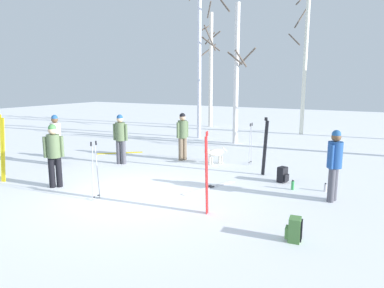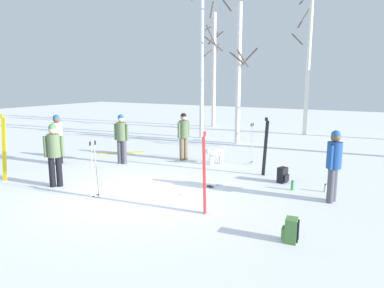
{
  "view_description": "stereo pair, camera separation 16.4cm",
  "coord_description": "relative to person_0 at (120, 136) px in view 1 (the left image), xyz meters",
  "views": [
    {
      "loc": [
        5.32,
        -6.65,
        2.82
      ],
      "look_at": [
        0.51,
        2.19,
        1.0
      ],
      "focal_mm": 32.47,
      "sensor_mm": 36.0,
      "label": 1
    },
    {
      "loc": [
        5.46,
        -6.57,
        2.82
      ],
      "look_at": [
        0.51,
        2.19,
        1.0
      ],
      "focal_mm": 32.47,
      "sensor_mm": 36.0,
      "label": 2
    }
  ],
  "objects": [
    {
      "name": "water_bottle_0",
      "position": [
        6.67,
        0.13,
        -0.88
      ],
      "size": [
        0.06,
        0.06,
        0.22
      ],
      "color": "silver",
      "rests_on": "ground_plane"
    },
    {
      "name": "ground_plane",
      "position": [
        2.45,
        -2.48,
        -0.98
      ],
      "size": [
        60.0,
        60.0,
        0.0
      ],
      "primitive_type": "plane",
      "color": "white"
    },
    {
      "name": "ski_pair_planted_0",
      "position": [
        -1.47,
        -3.3,
        -0.02
      ],
      "size": [
        0.26,
        0.1,
        1.93
      ],
      "color": "yellow",
      "rests_on": "ground_plane"
    },
    {
      "name": "person_3",
      "position": [
        6.91,
        -0.57,
        0.0
      ],
      "size": [
        0.34,
        0.51,
        1.72
      ],
      "color": "#4C4C56",
      "rests_on": "ground_plane"
    },
    {
      "name": "backpack_1",
      "position": [
        6.59,
        -3.16,
        -0.77
      ],
      "size": [
        0.31,
        0.28,
        0.44
      ],
      "color": "#4C7F3F",
      "rests_on": "ground_plane"
    },
    {
      "name": "person_1",
      "position": [
        0.21,
        -2.95,
        0.0
      ],
      "size": [
        0.39,
        0.41,
        1.72
      ],
      "color": "black",
      "rests_on": "ground_plane"
    },
    {
      "name": "person_0",
      "position": [
        0.0,
        0.0,
        0.0
      ],
      "size": [
        0.5,
        0.34,
        1.72
      ],
      "color": "#4C4C56",
      "rests_on": "ground_plane"
    },
    {
      "name": "ski_pair_lying_0",
      "position": [
        -1.23,
        1.38,
        -0.97
      ],
      "size": [
        1.46,
        1.27,
        0.05
      ],
      "color": "yellow",
      "rests_on": "ground_plane"
    },
    {
      "name": "birch_tree_3",
      "position": [
        4.05,
        10.04,
        3.06
      ],
      "size": [
        1.08,
        1.62,
        7.82
      ],
      "color": "silver",
      "rests_on": "ground_plane"
    },
    {
      "name": "birch_tree_2",
      "position": [
        1.96,
        5.68,
        2.23
      ],
      "size": [
        1.69,
        1.69,
        6.39
      ],
      "color": "silver",
      "rests_on": "ground_plane"
    },
    {
      "name": "birch_tree_1",
      "position": [
        -0.24,
        6.32,
        2.92
      ],
      "size": [
        1.65,
        1.65,
        7.45
      ],
      "color": "silver",
      "rests_on": "ground_plane"
    },
    {
      "name": "person_4",
      "position": [
        -1.87,
        -1.13,
        0.0
      ],
      "size": [
        0.34,
        0.5,
        1.72
      ],
      "color": "black",
      "rests_on": "ground_plane"
    },
    {
      "name": "birch_tree_0",
      "position": [
        -1.69,
        10.63,
        2.64
      ],
      "size": [
        1.61,
        1.62,
        6.91
      ],
      "color": "silver",
      "rests_on": "ground_plane"
    },
    {
      "name": "ski_pair_lying_1",
      "position": [
        3.89,
        -1.03,
        -0.97
      ],
      "size": [
        0.8,
        1.8,
        0.05
      ],
      "color": "white",
      "rests_on": "ground_plane"
    },
    {
      "name": "person_2",
      "position": [
        1.57,
        1.53,
        0.0
      ],
      "size": [
        0.34,
        0.49,
        1.72
      ],
      "color": "#72604C",
      "rests_on": "ground_plane"
    },
    {
      "name": "ski_pair_planted_1",
      "position": [
        4.8,
        0.91,
        -0.1
      ],
      "size": [
        0.22,
        0.14,
        1.77
      ],
      "color": "black",
      "rests_on": "ground_plane"
    },
    {
      "name": "water_bottle_1",
      "position": [
        5.89,
        -0.12,
        -0.86
      ],
      "size": [
        0.08,
        0.08,
        0.26
      ],
      "color": "green",
      "rests_on": "ground_plane"
    },
    {
      "name": "ski_poles_1",
      "position": [
        1.86,
        -3.16,
        -0.22
      ],
      "size": [
        0.07,
        0.26,
        1.42
      ],
      "color": "#B2B2BC",
      "rests_on": "ground_plane"
    },
    {
      "name": "ski_poles_0",
      "position": [
        3.94,
        2.11,
        -0.22
      ],
      "size": [
        0.07,
        0.28,
        1.43
      ],
      "color": "#B2B2BC",
      "rests_on": "ground_plane"
    },
    {
      "name": "ski_pair_planted_2",
      "position": [
        4.65,
        -2.77,
        -0.08
      ],
      "size": [
        0.05,
        0.24,
        1.81
      ],
      "color": "red",
      "rests_on": "ground_plane"
    },
    {
      "name": "backpack_0",
      "position": [
        5.48,
        0.44,
        -0.77
      ],
      "size": [
        0.33,
        0.31,
        0.44
      ],
      "color": "black",
      "rests_on": "ground_plane"
    },
    {
      "name": "dog",
      "position": [
        2.87,
        1.49,
        -0.59
      ],
      "size": [
        0.57,
        0.75,
        0.57
      ],
      "color": "beige",
      "rests_on": "ground_plane"
    }
  ]
}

